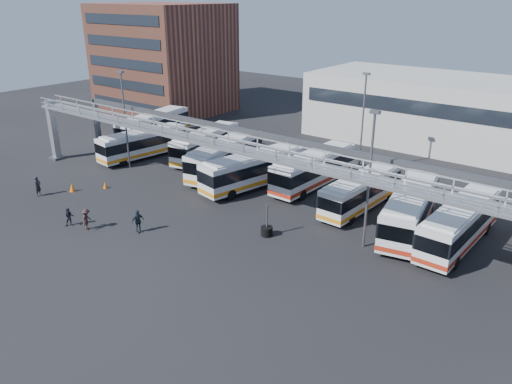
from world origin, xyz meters
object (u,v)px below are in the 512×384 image
Objects in this scene: pedestrian_c at (87,219)px; bus_1 at (143,143)px; light_pole_left at (125,115)px; pedestrian_a at (38,186)px; bus_2 at (206,143)px; tire_stack at (267,230)px; cone_left at (72,187)px; bus_0 at (154,126)px; bus_3 at (225,156)px; pedestrian_b at (69,217)px; bus_5 at (314,168)px; bus_8 at (460,224)px; bus_6 at (361,191)px; light_pole_mid at (370,174)px; pedestrian_d at (138,221)px; cone_right at (105,185)px; bus_4 at (253,169)px; bus_7 at (410,209)px; light_pole_back at (363,118)px.

bus_1 is at bearing 5.54° from pedestrian_c.
light_pole_left is 5.38× the size of pedestrian_a.
tire_stack is at bearing -44.14° from bus_2.
tire_stack is (20.04, 3.87, 0.04)m from cone_left.
bus_0 is 1.07× the size of bus_2.
pedestrian_b is at bearing -106.28° from bus_3.
pedestrian_a is 0.72× the size of tire_stack.
bus_0 reaches higher than bus_5.
bus_8 is 14.22m from tire_stack.
bus_5 is at bearing -10.80° from bus_2.
bus_1 is at bearing -172.83° from bus_6.
bus_0 is at bearing 124.14° from light_pole_left.
pedestrian_a is 2.97m from cone_left.
tire_stack reaches higher than pedestrian_a.
bus_5 is at bearing 103.66° from tire_stack.
cone_left is (-26.77, -6.79, -5.33)m from light_pole_mid.
tire_stack is (8.30, 5.70, -0.50)m from pedestrian_d.
tire_stack is (11.90, 7.84, -0.43)m from pedestrian_c.
bus_3 is 12.20m from cone_right.
cone_right is (-11.06, -8.87, -1.54)m from bus_4.
bus_3 is at bearing 16.57° from bus_1.
light_pole_left is 25.45m from bus_6.
cone_right is (-25.00, -4.38, -5.41)m from light_pole_mid.
light_pole_back is at bearing 121.39° from bus_7.
bus_1 is at bearing 169.59° from bus_7.
bus_8 is at bearing 8.02° from bus_1.
bus_3 reaches higher than tire_stack.
light_pole_mid is 0.93× the size of bus_2.
light_pole_back reaches higher than pedestrian_d.
pedestrian_b is (-6.36, -15.75, -1.08)m from bus_4.
bus_4 is (4.65, -1.38, -0.08)m from bus_3.
bus_4 reaches higher than pedestrian_a.
pedestrian_d reaches higher than cone_left.
bus_5 is 5.89× the size of pedestrian_a.
bus_6 is (4.61, -8.88, -4.03)m from light_pole_back.
bus_0 is 39.69m from bus_8.
bus_8 is 13.59× the size of cone_left.
light_pole_left is at bearing -165.32° from bus_6.
pedestrian_d is (14.42, -12.80, -0.81)m from bus_1.
bus_2 is 1.00× the size of bus_8.
pedestrian_d is at bearing -107.89° from pedestrian_a.
light_pole_back is 10.79m from bus_6.
bus_4 reaches higher than cone_right.
bus_0 is 1.03× the size of bus_4.
bus_1 is (-1.45, 3.18, -3.98)m from light_pole_left.
bus_2 is 14.24m from bus_5.
pedestrian_d is 2.35× the size of cone_left.
bus_2 reaches higher than cone_left.
light_pole_left reaches higher than pedestrian_c.
pedestrian_a is (-9.65, -15.19, -0.98)m from bus_3.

